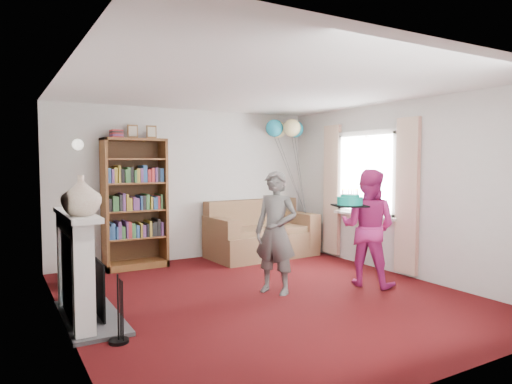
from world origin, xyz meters
TOP-DOWN VIEW (x-y plane):
  - ground at (0.00, 0.00)m, footprint 5.00×5.00m
  - wall_back at (0.00, 2.51)m, footprint 4.50×0.02m
  - wall_left at (-2.26, 0.00)m, footprint 0.02×5.00m
  - wall_right at (2.26, 0.00)m, footprint 0.02×5.00m
  - ceiling at (0.00, 0.00)m, footprint 4.50×5.00m
  - fireplace at (-2.09, 0.19)m, footprint 0.55×1.80m
  - window_bay at (2.21, 0.60)m, footprint 0.14×2.02m
  - wall_sconce at (-1.75, 2.36)m, footprint 0.16×0.23m
  - bookcase at (-0.97, 2.30)m, footprint 0.94×0.42m
  - sofa at (1.15, 2.07)m, footprint 1.81×0.96m
  - wicker_basket at (-1.90, 1.63)m, footprint 0.38×0.38m
  - person_striped at (0.18, 0.04)m, footprint 0.60×0.66m
  - person_magenta at (1.43, -0.26)m, footprint 0.87×0.93m
  - birthday_cake at (1.02, -0.35)m, footprint 0.38×0.38m
  - balloons at (1.70, 2.13)m, footprint 0.75×0.75m
  - mantel_vase at (-2.12, -0.15)m, footprint 0.44×0.44m

SIDE VIEW (x-z plane):
  - ground at x=0.00m, z-range 0.00..0.00m
  - wicker_basket at x=-1.90m, z-range -0.02..0.33m
  - sofa at x=1.15m, z-range -0.12..0.83m
  - fireplace at x=-2.09m, z-range -0.05..1.07m
  - person_striped at x=0.18m, z-range 0.00..1.52m
  - person_magenta at x=1.43m, z-range 0.00..1.53m
  - bookcase at x=-0.97m, z-range -0.13..2.07m
  - birthday_cake at x=1.02m, z-range 1.03..1.25m
  - window_bay at x=2.21m, z-range 0.10..2.30m
  - wall_back at x=0.00m, z-range 0.00..2.50m
  - wall_left at x=-2.26m, z-range 0.00..2.50m
  - wall_right at x=2.26m, z-range 0.00..2.50m
  - mantel_vase at x=-2.12m, z-range 1.12..1.51m
  - wall_sconce at x=-1.75m, z-range 1.80..1.96m
  - balloons at x=1.70m, z-range 1.37..3.07m
  - ceiling at x=0.00m, z-range 2.50..2.51m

